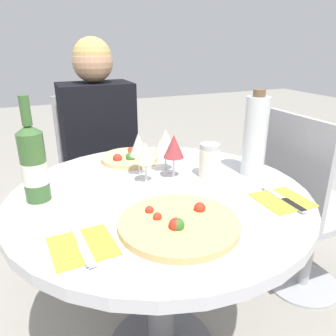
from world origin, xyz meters
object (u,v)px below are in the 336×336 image
chair_behind_diner (100,178)px  tall_carafe (255,136)px  dining_table (160,226)px  chair_empty_side (305,211)px  pizza_large (179,223)px  seated_diner (104,170)px  wine_bottle (34,164)px

chair_behind_diner → tall_carafe: size_ratio=2.91×
dining_table → chair_behind_diner: bearing=92.5°
tall_carafe → chair_behind_diner: bearing=116.5°
dining_table → chair_behind_diner: (-0.04, 0.84, -0.14)m
chair_empty_side → tall_carafe: 0.56m
chair_empty_side → pizza_large: bearing=-69.5°
dining_table → tall_carafe: bearing=1.5°
dining_table → tall_carafe: size_ratio=3.16×
dining_table → seated_diner: seated_diner is taller
seated_diner → tall_carafe: size_ratio=3.87×
chair_behind_diner → tall_carafe: (0.41, -0.83, 0.42)m
dining_table → wine_bottle: bearing=165.3°
pizza_large → dining_table: bearing=80.7°
seated_diner → chair_empty_side: 1.01m
chair_behind_diner → wine_bottle: wine_bottle is taller
chair_empty_side → wine_bottle: size_ratio=2.78×
seated_diner → pizza_large: bearing=90.0°
chair_empty_side → wine_bottle: 1.19m
chair_behind_diner → seated_diner: seated_diner is taller
wine_bottle → tall_carafe: bearing=-6.6°
pizza_large → chair_empty_side: bearing=20.5°
dining_table → chair_empty_side: (0.75, 0.07, -0.14)m
seated_diner → dining_table: bearing=93.1°
dining_table → pizza_large: pizza_large is taller
dining_table → wine_bottle: wine_bottle is taller
dining_table → wine_bottle: (-0.37, 0.10, 0.25)m
dining_table → pizza_large: 0.27m
chair_empty_side → wine_bottle: wine_bottle is taller
chair_empty_side → tall_carafe: bearing=-81.1°
pizza_large → tall_carafe: (0.41, 0.24, 0.13)m
chair_behind_diner → seated_diner: (-0.00, -0.15, 0.10)m
dining_table → chair_behind_diner: chair_behind_diner is taller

